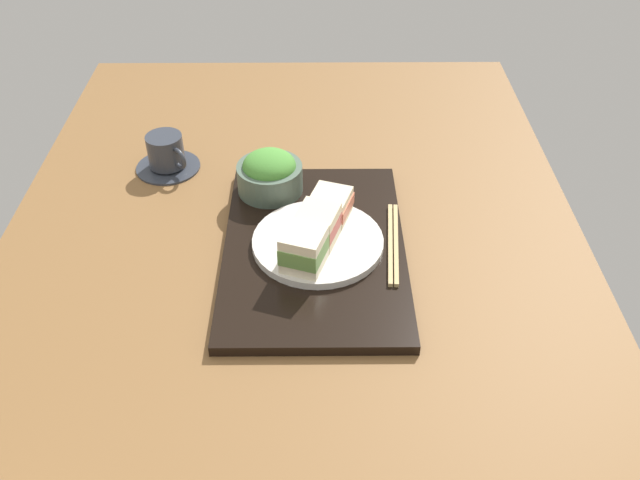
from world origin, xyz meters
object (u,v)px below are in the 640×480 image
(sandwich_far, at_px, (331,205))
(coffee_cup, at_px, (167,155))
(sandwich_near, at_px, (304,249))
(sandwich_middle, at_px, (318,225))
(chopsticks_pair, at_px, (393,243))
(salad_bowl, at_px, (270,173))
(sandwich_plate, at_px, (318,242))

(sandwich_far, height_order, coffee_cup, sandwich_far)
(sandwich_near, relative_size, sandwich_middle, 1.02)
(coffee_cup, bearing_deg, chopsticks_pair, -121.98)
(sandwich_far, xyz_separation_m, chopsticks_pair, (-0.06, -0.10, -0.03))
(chopsticks_pair, bearing_deg, salad_bowl, 53.06)
(sandwich_near, xyz_separation_m, chopsticks_pair, (0.06, -0.15, -0.04))
(sandwich_near, bearing_deg, sandwich_middle, -19.13)
(sandwich_near, relative_size, sandwich_far, 0.99)
(chopsticks_pair, height_order, coffee_cup, coffee_cup)
(sandwich_middle, distance_m, chopsticks_pair, 0.13)
(sandwich_plate, relative_size, sandwich_middle, 2.64)
(sandwich_far, bearing_deg, coffee_cup, 57.81)
(chopsticks_pair, bearing_deg, sandwich_middle, 90.19)
(salad_bowl, bearing_deg, sandwich_far, -131.61)
(salad_bowl, bearing_deg, coffee_cup, 63.73)
(sandwich_far, bearing_deg, sandwich_middle, 160.87)
(sandwich_middle, distance_m, salad_bowl, 0.18)
(sandwich_plate, height_order, chopsticks_pair, sandwich_plate)
(salad_bowl, distance_m, chopsticks_pair, 0.26)
(sandwich_near, height_order, coffee_cup, sandwich_near)
(sandwich_plate, relative_size, coffee_cup, 1.74)
(sandwich_far, xyz_separation_m, salad_bowl, (0.10, 0.11, 0.00))
(salad_bowl, relative_size, chopsticks_pair, 0.57)
(sandwich_near, relative_size, coffee_cup, 0.67)
(sandwich_far, relative_size, coffee_cup, 0.68)
(sandwich_near, height_order, salad_bowl, salad_bowl)
(sandwich_plate, relative_size, sandwich_near, 2.58)
(coffee_cup, bearing_deg, sandwich_plate, -131.75)
(sandwich_plate, bearing_deg, coffee_cup, 48.25)
(sandwich_near, distance_m, salad_bowl, 0.23)
(sandwich_far, bearing_deg, salad_bowl, 48.39)
(chopsticks_pair, bearing_deg, coffee_cup, 58.02)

